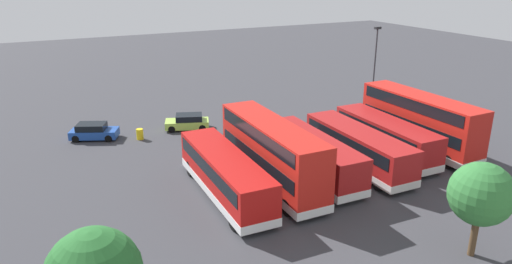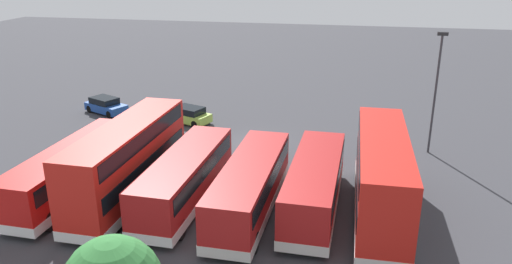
% 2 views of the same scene
% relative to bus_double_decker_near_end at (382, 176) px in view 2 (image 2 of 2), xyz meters
% --- Properties ---
extents(ground_plane, '(140.00, 140.00, 0.00)m').
position_rel_bus_double_decker_near_end_xyz_m(ground_plane, '(8.96, -9.63, -2.45)').
color(ground_plane, '#38383D').
extents(bus_double_decker_near_end, '(2.75, 11.47, 4.55)m').
position_rel_bus_double_decker_near_end_xyz_m(bus_double_decker_near_end, '(0.00, 0.00, 0.00)').
color(bus_double_decker_near_end, red).
rests_on(bus_double_decker_near_end, ground).
extents(bus_single_deck_second, '(2.80, 10.22, 2.95)m').
position_rel_bus_double_decker_near_end_xyz_m(bus_single_deck_second, '(3.55, 0.07, -0.83)').
color(bus_single_deck_second, '#A51919').
rests_on(bus_single_deck_second, ground).
extents(bus_single_deck_third, '(2.78, 10.70, 2.95)m').
position_rel_bus_double_decker_near_end_xyz_m(bus_single_deck_third, '(7.03, 0.97, -0.83)').
color(bus_single_deck_third, '#A51919').
rests_on(bus_single_deck_third, ground).
extents(bus_single_deck_fourth, '(2.87, 10.43, 2.95)m').
position_rel_bus_double_decker_near_end_xyz_m(bus_single_deck_fourth, '(10.90, 0.69, -0.83)').
color(bus_single_deck_fourth, '#A51919').
rests_on(bus_single_deck_fourth, ground).
extents(bus_double_decker_fifth, '(2.77, 11.53, 4.55)m').
position_rel_bus_double_decker_near_end_xyz_m(bus_double_decker_fifth, '(14.30, 0.76, 0.00)').
color(bus_double_decker_fifth, red).
rests_on(bus_double_decker_fifth, ground).
extents(bus_single_deck_sixth, '(2.89, 11.20, 2.95)m').
position_rel_bus_double_decker_near_end_xyz_m(bus_single_deck_sixth, '(17.85, 0.92, -0.83)').
color(bus_single_deck_sixth, '#B71411').
rests_on(bus_single_deck_sixth, ground).
extents(car_hatchback_silver, '(4.41, 3.30, 1.43)m').
position_rel_bus_double_decker_near_end_xyz_m(car_hatchback_silver, '(23.93, -14.42, -1.75)').
color(car_hatchback_silver, '#1E479E').
rests_on(car_hatchback_silver, ground).
extents(car_small_green, '(4.38, 3.05, 1.43)m').
position_rel_bus_double_decker_near_end_xyz_m(car_small_green, '(15.64, -13.24, -1.75)').
color(car_small_green, '#A5D14C').
rests_on(car_small_green, ground).
extents(lamp_post_tall, '(0.70, 0.30, 8.73)m').
position_rel_bus_double_decker_near_end_xyz_m(lamp_post_tall, '(-3.79, -10.41, 2.61)').
color(lamp_post_tall, '#38383D').
rests_on(lamp_post_tall, ground).
extents(waste_bin_yellow, '(0.60, 0.60, 0.95)m').
position_rel_bus_double_decker_near_end_xyz_m(waste_bin_yellow, '(20.31, -12.52, -1.97)').
color(waste_bin_yellow, yellow).
rests_on(waste_bin_yellow, ground).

